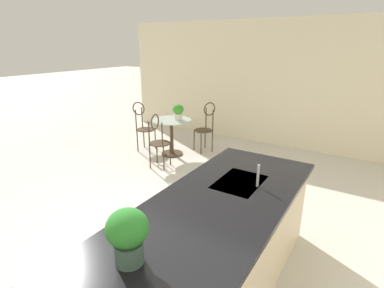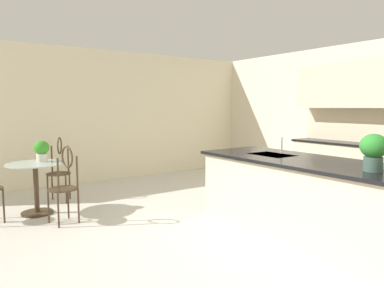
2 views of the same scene
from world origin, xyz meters
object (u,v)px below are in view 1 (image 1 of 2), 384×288
chair_by_island (158,138)px  potted_plant_on_table (178,111)px  chair_toward_desk (143,124)px  bistro_table (172,134)px  chair_near_window (206,125)px  potted_plant_counter_far (128,233)px

chair_by_island → potted_plant_on_table: size_ratio=3.37×
chair_toward_desk → bistro_table: bearing=97.7°
bistro_table → chair_toward_desk: (0.09, -0.67, 0.13)m
chair_near_window → potted_plant_on_table: potted_plant_on_table is taller
chair_by_island → chair_toward_desk: (-0.61, -0.88, 0.00)m
chair_toward_desk → potted_plant_counter_far: potted_plant_counter_far is taller
chair_near_window → bistro_table: bearing=-39.9°
potted_plant_counter_far → chair_toward_desk: bearing=-139.7°
chair_by_island → potted_plant_counter_far: (2.92, 2.12, 0.56)m
bistro_table → potted_plant_counter_far: bearing=32.7°
chair_by_island → chair_toward_desk: size_ratio=1.00×
chair_near_window → potted_plant_counter_far: potted_plant_counter_far is taller
potted_plant_on_table → potted_plant_counter_far: 4.33m
bistro_table → chair_toward_desk: size_ratio=0.77×
chair_by_island → chair_near_window: bearing=168.4°
potted_plant_on_table → chair_toward_desk: bearing=-77.5°
chair_near_window → chair_toward_desk: size_ratio=1.00×
potted_plant_counter_far → bistro_table: bearing=-147.3°
chair_toward_desk → potted_plant_counter_far: 4.67m
chair_by_island → bistro_table: bearing=-163.1°
chair_toward_desk → potted_plant_on_table: bearing=102.5°
chair_near_window → chair_by_island: (1.27, -0.26, 0.00)m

